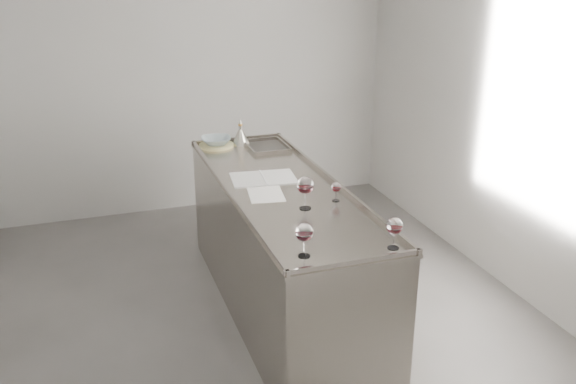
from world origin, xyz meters
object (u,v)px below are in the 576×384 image
object	(u,v)px
counter	(282,250)
wine_glass_right	(394,227)
notebook	(263,178)
wine_glass_middle	(305,186)
wine_glass_small	(336,188)
wine_glass_left	(304,233)
ceramic_bowl	(216,141)
wine_funnel	(241,136)

from	to	relation	value
counter	wine_glass_right	distance (m)	1.26
notebook	wine_glass_right	bearing A→B (deg)	-68.22
wine_glass_middle	wine_glass_small	bearing A→B (deg)	14.15
wine_glass_left	wine_glass_middle	size ratio (longest dim) A/B	0.89
wine_glass_left	ceramic_bowl	distance (m)	2.10
wine_glass_left	wine_glass_right	bearing A→B (deg)	-7.47
ceramic_bowl	wine_glass_small	bearing A→B (deg)	-72.28
wine_glass_left	ceramic_bowl	xyz separation A→B (m)	(0.01, 2.10, -0.08)
ceramic_bowl	wine_funnel	size ratio (longest dim) A/B	1.11
wine_glass_small	ceramic_bowl	xyz separation A→B (m)	(-0.45, 1.42, -0.04)
wine_glass_left	wine_glass_small	distance (m)	0.82
counter	ceramic_bowl	size ratio (longest dim) A/B	10.15
counter	wine_glass_middle	distance (m)	0.73
wine_glass_middle	wine_funnel	size ratio (longest dim) A/B	0.97
counter	wine_funnel	xyz separation A→B (m)	(0.00, 1.08, 0.53)
wine_glass_small	wine_funnel	bearing A→B (deg)	99.90
wine_glass_middle	wine_glass_right	bearing A→B (deg)	-69.58
counter	wine_glass_small	bearing A→B (deg)	-53.69
wine_funnel	wine_glass_small	bearing A→B (deg)	-80.10
wine_glass_middle	wine_glass_right	world-z (taller)	wine_glass_middle
notebook	wine_glass_middle	bearing A→B (deg)	-74.71
wine_glass_right	notebook	xyz separation A→B (m)	(-0.34, 1.28, -0.12)
wine_glass_left	ceramic_bowl	bearing A→B (deg)	89.72
wine_glass_small	wine_glass_right	bearing A→B (deg)	-88.20
counter	wine_glass_left	bearing A→B (deg)	-101.81
wine_glass_right	wine_glass_left	bearing A→B (deg)	172.53
ceramic_bowl	wine_funnel	distance (m)	0.21
wine_glass_middle	wine_funnel	distance (m)	1.48
notebook	ceramic_bowl	world-z (taller)	ceramic_bowl
counter	wine_glass_left	world-z (taller)	wine_glass_left
wine_glass_small	wine_funnel	size ratio (longest dim) A/B	0.58
counter	wine_glass_right	world-z (taller)	wine_glass_right
ceramic_bowl	wine_glass_right	bearing A→B (deg)	-77.54
wine_glass_small	ceramic_bowl	distance (m)	1.49
wine_glass_middle	ceramic_bowl	xyz separation A→B (m)	(-0.22, 1.48, -0.10)
wine_glass_right	notebook	bearing A→B (deg)	105.00
wine_glass_middle	notebook	xyz separation A→B (m)	(-0.09, 0.60, -0.14)
wine_glass_left	wine_glass_right	size ratio (longest dim) A/B	1.05
wine_glass_left	wine_glass_middle	bearing A→B (deg)	69.19
wine_funnel	wine_glass_right	bearing A→B (deg)	-82.84
wine_glass_left	counter	bearing A→B (deg)	78.19
counter	ceramic_bowl	xyz separation A→B (m)	(-0.20, 1.08, 0.52)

